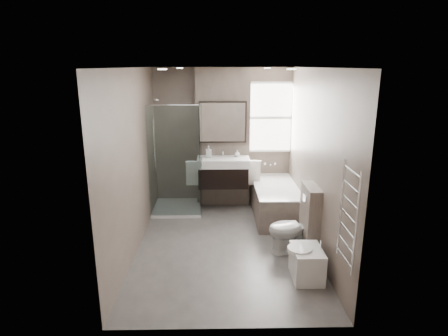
{
  "coord_description": "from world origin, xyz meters",
  "views": [
    {
      "loc": [
        -0.11,
        -5.19,
        2.63
      ],
      "look_at": [
        -0.01,
        0.15,
        1.16
      ],
      "focal_mm": 30.0,
      "sensor_mm": 36.0,
      "label": 1
    }
  ],
  "objects_px": {
    "bidet": "(306,263)",
    "toilet": "(292,229)",
    "vanity": "(223,172)",
    "bathtub": "(275,199)"
  },
  "relations": [
    {
      "from": "bidet",
      "to": "toilet",
      "type": "bearing_deg",
      "value": 93.52
    },
    {
      "from": "bidet",
      "to": "bathtub",
      "type": "bearing_deg",
      "value": 92.48
    },
    {
      "from": "bathtub",
      "to": "toilet",
      "type": "bearing_deg",
      "value": -88.08
    },
    {
      "from": "vanity",
      "to": "bidet",
      "type": "bearing_deg",
      "value": -66.94
    },
    {
      "from": "toilet",
      "to": "bidet",
      "type": "xyz_separation_m",
      "value": [
        0.04,
        -0.72,
        -0.14
      ]
    },
    {
      "from": "vanity",
      "to": "toilet",
      "type": "bearing_deg",
      "value": -59.76
    },
    {
      "from": "toilet",
      "to": "vanity",
      "type": "bearing_deg",
      "value": -162.18
    },
    {
      "from": "toilet",
      "to": "bidet",
      "type": "bearing_deg",
      "value": -8.89
    },
    {
      "from": "bathtub",
      "to": "vanity",
      "type": "bearing_deg",
      "value": 160.63
    },
    {
      "from": "bathtub",
      "to": "bidet",
      "type": "relative_size",
      "value": 3.04
    }
  ]
}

